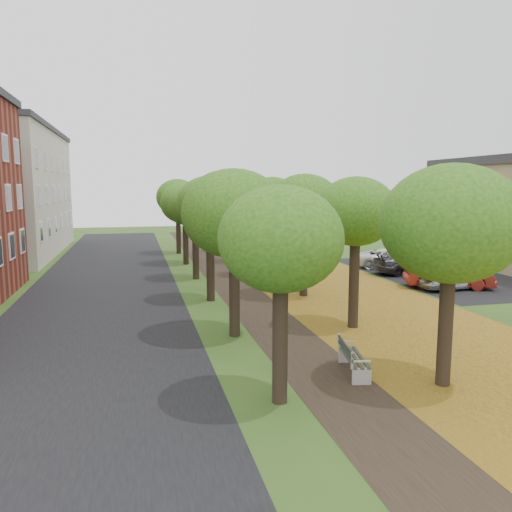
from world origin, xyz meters
TOP-DOWN VIEW (x-y plane):
  - ground at (0.00, 0.00)m, footprint 120.00×120.00m
  - street_asphalt at (-7.50, 15.00)m, footprint 8.00×70.00m
  - footpath at (0.00, 15.00)m, footprint 3.20×70.00m
  - leaf_verge at (5.00, 15.00)m, footprint 7.50×70.00m
  - parking_lot at (13.50, 16.00)m, footprint 9.00×16.00m
  - tree_row_west at (-2.20, 15.00)m, footprint 3.48×33.48m
  - tree_row_east at (2.60, 15.00)m, footprint 3.48×33.48m
  - bench at (0.48, 1.42)m, footprint 0.95×2.05m
  - car_silver at (11.00, 11.56)m, footprint 4.03×1.95m
  - car_red at (11.00, 11.95)m, footprint 4.94×3.16m
  - car_grey at (11.44, 16.53)m, footprint 5.01×2.17m
  - car_white at (11.44, 18.82)m, footprint 5.20×3.85m

SIDE VIEW (x-z plane):
  - ground at x=0.00m, z-range 0.00..0.00m
  - street_asphalt at x=-7.50m, z-range 0.00..0.01m
  - parking_lot at x=13.50m, z-range 0.00..0.01m
  - footpath at x=0.00m, z-range 0.00..0.01m
  - leaf_verge at x=5.00m, z-range 0.00..0.01m
  - bench at x=0.48m, z-range 0.02..0.95m
  - car_white at x=11.44m, z-range 0.00..1.31m
  - car_silver at x=11.00m, z-range 0.00..1.32m
  - car_grey at x=11.44m, z-range 0.00..1.44m
  - car_red at x=11.00m, z-range 0.00..1.54m
  - tree_row_west at x=-2.20m, z-range 1.49..7.52m
  - tree_row_east at x=2.60m, z-range 1.49..7.52m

